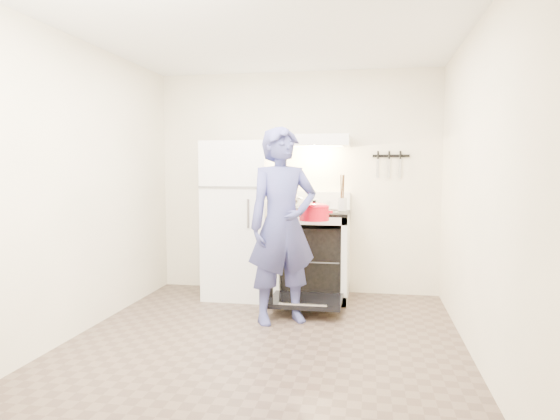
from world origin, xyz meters
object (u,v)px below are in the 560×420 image
(person, at_px, (283,226))
(stove_body, at_px, (313,256))
(refrigerator, at_px, (240,219))
(dutch_oven, at_px, (314,214))
(tea_kettle, at_px, (291,198))

(person, bearing_deg, stove_body, 48.68)
(refrigerator, distance_m, dutch_oven, 1.08)
(refrigerator, height_order, dutch_oven, refrigerator)
(person, xyz_separation_m, dutch_oven, (0.26, 0.27, 0.09))
(refrigerator, distance_m, person, 1.08)
(refrigerator, bearing_deg, person, -54.09)
(person, bearing_deg, refrigerator, 95.97)
(refrigerator, bearing_deg, stove_body, 1.77)
(stove_body, relative_size, dutch_oven, 2.60)
(refrigerator, relative_size, stove_body, 1.85)
(tea_kettle, bearing_deg, person, -85.14)
(person, bearing_deg, dutch_oven, 16.17)
(stove_body, bearing_deg, tea_kettle, 157.68)
(tea_kettle, distance_m, person, 1.03)
(refrigerator, distance_m, stove_body, 0.90)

